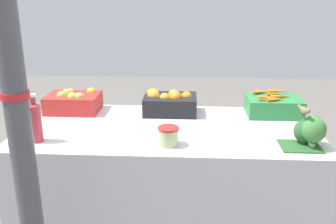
% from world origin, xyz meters
% --- Properties ---
extents(market_table, '(1.88, 0.90, 0.83)m').
position_xyz_m(market_table, '(0.00, 0.00, 0.41)').
color(market_table, silver).
rests_on(market_table, ground_plane).
extents(support_pole, '(0.12, 0.12, 2.26)m').
position_xyz_m(support_pole, '(-0.60, -0.76, 1.13)').
color(support_pole, '#4C4C51').
rests_on(support_pole, ground_plane).
extents(apple_crate, '(0.37, 0.27, 0.16)m').
position_xyz_m(apple_crate, '(-0.69, 0.28, 0.90)').
color(apple_crate, red).
rests_on(apple_crate, market_table).
extents(orange_crate, '(0.37, 0.27, 0.16)m').
position_xyz_m(orange_crate, '(-0.01, 0.29, 0.90)').
color(orange_crate, black).
rests_on(orange_crate, market_table).
extents(carrot_crate, '(0.37, 0.27, 0.16)m').
position_xyz_m(carrot_crate, '(0.72, 0.29, 0.89)').
color(carrot_crate, '#2D8442').
rests_on(carrot_crate, market_table).
extents(broccoli_pile, '(0.24, 0.20, 0.18)m').
position_xyz_m(broccoli_pile, '(0.81, -0.26, 0.92)').
color(broccoli_pile, '#2D602D').
rests_on(broccoli_pile, market_table).
extents(juice_bottle_cloudy, '(0.07, 0.07, 0.30)m').
position_xyz_m(juice_bottle_cloudy, '(-0.86, -0.28, 0.95)').
color(juice_bottle_cloudy, beige).
rests_on(juice_bottle_cloudy, market_table).
extents(juice_bottle_ruby, '(0.07, 0.07, 0.28)m').
position_xyz_m(juice_bottle_ruby, '(-0.74, -0.28, 0.95)').
color(juice_bottle_ruby, '#B2333D').
rests_on(juice_bottle_ruby, market_table).
extents(pickle_jar, '(0.12, 0.12, 0.11)m').
position_xyz_m(pickle_jar, '(0.02, -0.29, 0.88)').
color(pickle_jar, '#B2C684').
rests_on(pickle_jar, market_table).
extents(sparrow_bird, '(0.05, 0.14, 0.05)m').
position_xyz_m(sparrow_bird, '(0.76, -0.27, 1.04)').
color(sparrow_bird, '#4C3D2D').
rests_on(sparrow_bird, broccoli_pile).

